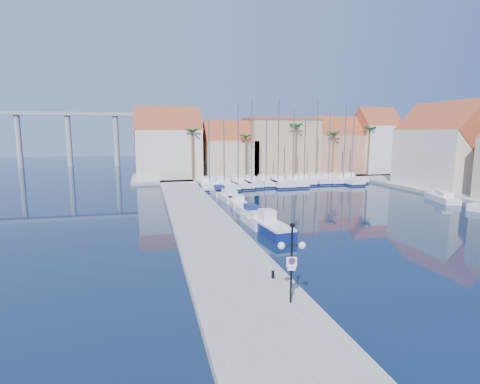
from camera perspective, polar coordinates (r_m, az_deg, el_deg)
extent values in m
plane|color=black|center=(31.07, 13.85, -8.20)|extent=(260.00, 260.00, 0.00)
cube|color=gray|center=(40.94, -6.52, -3.46)|extent=(6.00, 77.00, 0.50)
cube|color=gray|center=(78.47, 3.99, 2.56)|extent=(54.00, 16.00, 0.50)
cylinder|color=black|center=(19.24, 7.84, -10.75)|extent=(0.10, 0.10, 4.15)
cylinder|color=black|center=(18.90, 7.12, -8.11)|extent=(0.52, 0.15, 0.05)
cylinder|color=black|center=(18.99, 8.68, -8.06)|extent=(0.52, 0.15, 0.05)
sphere|color=white|center=(18.86, 6.33, -8.14)|extent=(0.37, 0.37, 0.37)
sphere|color=white|center=(19.05, 9.45, -8.03)|extent=(0.37, 0.37, 0.37)
cube|color=black|center=(18.67, 7.97, -5.04)|extent=(0.25, 0.17, 0.17)
cube|color=white|center=(19.15, 7.88, -10.52)|extent=(0.52, 0.13, 0.52)
cylinder|color=red|center=(19.11, 7.90, -10.40)|extent=(0.35, 0.08, 0.35)
cylinder|color=#1933A5|center=(19.10, 7.91, -10.41)|extent=(0.25, 0.06, 0.25)
cube|color=white|center=(19.27, 7.86, -11.54)|extent=(0.41, 0.11, 0.15)
cylinder|color=black|center=(22.83, 5.03, -12.42)|extent=(0.18, 0.18, 0.45)
cube|color=navy|center=(33.91, 4.94, -5.74)|extent=(2.52, 5.96, 0.87)
cube|color=white|center=(33.78, 4.95, -4.87)|extent=(2.52, 5.96, 0.19)
cube|color=white|center=(34.69, 4.15, -3.59)|extent=(1.41, 1.67, 1.06)
cube|color=white|center=(37.17, 2.31, -4.45)|extent=(1.82, 5.18, 0.80)
cube|color=white|center=(36.54, 2.57, -3.56)|extent=(1.21, 1.83, 0.60)
cube|color=white|center=(41.15, 1.43, -3.13)|extent=(2.05, 5.13, 0.80)
cube|color=navy|center=(40.55, 1.68, -2.30)|extent=(1.28, 1.85, 0.60)
cube|color=white|center=(46.86, -0.41, -1.62)|extent=(2.19, 5.65, 0.80)
cube|color=white|center=(46.19, -0.30, -0.90)|extent=(1.39, 2.03, 0.60)
cube|color=white|center=(51.60, -1.85, -0.64)|extent=(2.74, 7.12, 0.80)
cube|color=white|center=(50.83, -1.63, 0.01)|extent=(1.74, 2.55, 0.60)
cube|color=white|center=(55.82, -3.32, 0.09)|extent=(1.95, 5.67, 0.80)
cube|color=navy|center=(55.17, -3.20, 0.72)|extent=(1.31, 2.00, 0.60)
cube|color=white|center=(61.33, -3.82, 0.89)|extent=(2.00, 6.15, 0.80)
cube|color=white|center=(60.64, -3.73, 1.46)|extent=(1.39, 2.16, 0.60)
cube|color=white|center=(56.77, 28.42, -0.85)|extent=(3.56, 6.39, 0.80)
cube|color=white|center=(56.13, 28.75, -0.25)|extent=(1.90, 2.43, 0.60)
cube|color=white|center=(63.08, -4.69, 1.20)|extent=(3.82, 11.37, 1.00)
cube|color=#0D1443|center=(63.13, -4.69, 0.91)|extent=(3.89, 11.44, 0.28)
cube|color=white|center=(64.09, -4.78, 2.04)|extent=(2.30, 3.51, 0.60)
cylinder|color=slate|center=(62.02, -4.72, 6.25)|extent=(0.20, 0.20, 10.18)
cube|color=white|center=(63.21, -2.55, 1.23)|extent=(3.47, 11.50, 1.00)
cube|color=#0D1443|center=(63.25, -2.55, 0.95)|extent=(3.53, 11.57, 0.28)
cube|color=white|center=(64.20, -2.80, 2.07)|extent=(2.22, 3.50, 0.60)
cylinder|color=slate|center=(62.14, -2.46, 6.33)|extent=(0.20, 0.20, 10.29)
cube|color=white|center=(64.33, -0.42, 1.38)|extent=(3.17, 11.13, 1.00)
cube|color=#0D1443|center=(64.38, -0.42, 1.10)|extent=(3.23, 11.20, 0.28)
cube|color=white|center=(65.29, -0.67, 2.20)|extent=(2.10, 3.37, 0.60)
cylinder|color=slate|center=(63.25, -0.29, 7.55)|extent=(0.20, 0.20, 12.86)
cube|color=white|center=(65.02, 1.66, 1.46)|extent=(3.27, 9.92, 1.00)
cube|color=#0D1443|center=(65.07, 1.65, 1.18)|extent=(3.34, 9.98, 0.28)
cube|color=white|center=(65.87, 1.49, 2.26)|extent=(1.99, 3.05, 0.60)
cylinder|color=slate|center=(63.99, 1.77, 7.89)|extent=(0.20, 0.20, 13.59)
cube|color=white|center=(66.00, 3.89, 1.55)|extent=(3.07, 9.47, 1.00)
cube|color=#0D1443|center=(66.05, 3.89, 1.28)|extent=(3.13, 9.54, 0.28)
cube|color=white|center=(66.80, 3.70, 2.34)|extent=(1.89, 2.91, 0.60)
cylinder|color=slate|center=(65.06, 4.04, 6.49)|extent=(0.20, 0.20, 10.41)
cube|color=white|center=(66.14, 5.63, 1.55)|extent=(3.68, 11.68, 1.00)
cube|color=#0D1443|center=(66.18, 5.63, 1.27)|extent=(3.75, 11.75, 0.28)
cube|color=white|center=(67.14, 5.37, 2.35)|extent=(2.30, 3.58, 0.60)
cylinder|color=slate|center=(65.04, 5.87, 7.88)|extent=(0.20, 0.20, 13.63)
cube|color=white|center=(66.94, 7.89, 1.59)|extent=(3.56, 10.86, 1.00)
cube|color=#0D1443|center=(66.98, 7.88, 1.32)|extent=(3.62, 10.93, 0.28)
cube|color=white|center=(67.85, 7.63, 2.38)|extent=(2.18, 3.34, 0.60)
cylinder|color=slate|center=(65.91, 8.15, 7.11)|extent=(0.20, 0.20, 11.91)
cube|color=white|center=(68.73, 9.60, 1.75)|extent=(2.40, 8.15, 1.00)
cube|color=#0D1443|center=(68.77, 9.59, 1.48)|extent=(2.47, 8.21, 0.28)
cube|color=white|center=(69.38, 9.37, 2.48)|extent=(1.56, 2.48, 0.60)
cylinder|color=slate|center=(67.85, 9.86, 6.98)|extent=(0.20, 0.20, 11.59)
cube|color=white|center=(70.06, 11.27, 1.83)|extent=(2.49, 8.70, 1.00)
cube|color=#0D1443|center=(70.10, 11.26, 1.57)|extent=(2.55, 8.76, 0.28)
cube|color=white|center=(70.73, 10.98, 2.56)|extent=(1.65, 2.64, 0.60)
cylinder|color=slate|center=(69.16, 11.63, 7.96)|extent=(0.20, 0.20, 13.98)
cube|color=white|center=(70.55, 13.10, 1.82)|extent=(2.41, 8.24, 1.00)
cube|color=#0D1443|center=(70.59, 13.09, 1.56)|extent=(2.48, 8.30, 0.28)
cube|color=white|center=(71.17, 12.80, 2.54)|extent=(1.57, 2.50, 0.60)
cylinder|color=slate|center=(69.70, 13.45, 7.05)|extent=(0.20, 0.20, 11.90)
cube|color=white|center=(71.09, 15.20, 1.79)|extent=(3.51, 10.70, 1.00)
cube|color=#0D1443|center=(71.12, 15.19, 1.54)|extent=(3.58, 10.76, 0.28)
cube|color=white|center=(71.87, 14.77, 2.53)|extent=(2.15, 3.29, 0.60)
cylinder|color=slate|center=(70.15, 15.67, 7.35)|extent=(0.20, 0.20, 12.83)
cube|color=white|center=(73.65, 16.41, 1.98)|extent=(2.60, 8.70, 1.00)
cube|color=#0D1443|center=(73.69, 16.40, 1.74)|extent=(2.66, 8.77, 0.28)
cube|color=white|center=(74.28, 16.08, 2.68)|extent=(1.67, 2.65, 0.60)
cylinder|color=slate|center=(72.82, 16.82, 6.80)|extent=(0.20, 0.20, 11.43)
cube|color=beige|center=(73.38, -10.82, 5.70)|extent=(12.00, 9.00, 9.00)
cube|color=maroon|center=(73.27, -10.93, 9.21)|extent=(12.30, 9.00, 9.00)
cube|color=#CCB290|center=(75.08, -1.58, 5.16)|extent=(10.00, 8.00, 7.00)
cube|color=maroon|center=(74.92, -1.60, 7.83)|extent=(10.30, 8.00, 8.00)
cube|color=tan|center=(79.01, 6.12, 6.76)|extent=(14.00, 10.00, 11.00)
cube|color=maroon|center=(79.00, 6.19, 10.93)|extent=(14.20, 10.20, 0.50)
cube|color=tan|center=(83.08, 14.18, 5.61)|extent=(10.00, 8.00, 8.00)
cube|color=maroon|center=(82.95, 14.29, 8.36)|extent=(10.30, 8.00, 8.00)
cube|color=white|center=(86.79, 19.80, 6.15)|extent=(8.00, 8.00, 10.00)
cube|color=maroon|center=(86.73, 19.97, 9.44)|extent=(8.30, 8.00, 8.00)
cube|color=beige|center=(68.25, 28.64, 4.52)|extent=(9.00, 14.00, 9.00)
cube|color=maroon|center=(68.13, 28.92, 8.29)|extent=(9.00, 14.30, 9.00)
cylinder|color=brown|center=(68.76, -7.24, 5.57)|extent=(0.36, 0.36, 9.00)
sphere|color=#164F1C|center=(68.64, -7.31, 9.20)|extent=(2.60, 2.60, 2.60)
cylinder|color=brown|center=(70.67, 0.88, 5.33)|extent=(0.36, 0.36, 8.00)
sphere|color=#164F1C|center=(70.52, 0.89, 8.45)|extent=(2.60, 2.60, 2.60)
cylinder|color=brown|center=(73.81, 8.45, 6.16)|extent=(0.36, 0.36, 10.00)
sphere|color=#164F1C|center=(73.73, 8.54, 9.93)|extent=(2.60, 2.60, 2.60)
cylinder|color=brown|center=(77.25, 13.96, 5.56)|extent=(0.36, 0.36, 8.50)
sphere|color=#164F1C|center=(77.13, 14.08, 8.60)|extent=(2.60, 2.60, 2.60)
cylinder|color=brown|center=(81.27, 18.99, 5.85)|extent=(0.36, 0.36, 9.50)
sphere|color=#164F1C|center=(81.18, 19.16, 9.09)|extent=(2.60, 2.60, 2.60)
cube|color=#9E9E99|center=(110.87, -26.92, 10.62)|extent=(48.00, 2.20, 0.90)
cylinder|color=#9E9E99|center=(112.78, -30.65, 6.73)|extent=(1.40, 1.40, 14.00)
cylinder|color=#9E9E99|center=(109.99, -24.62, 7.14)|extent=(1.40, 1.40, 14.00)
cylinder|color=#9E9E99|center=(108.46, -18.33, 7.49)|extent=(1.40, 1.40, 14.00)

